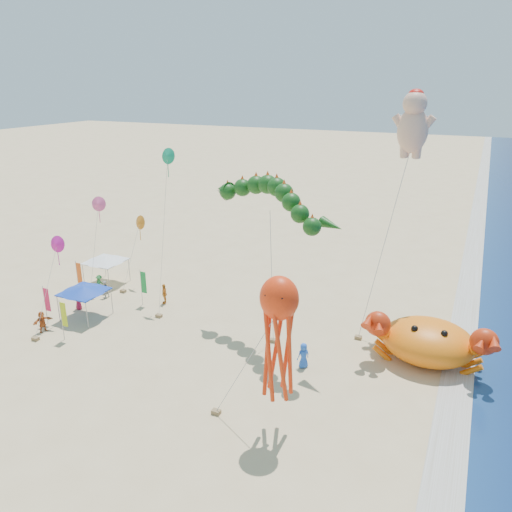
# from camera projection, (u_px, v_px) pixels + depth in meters

# --- Properties ---
(ground) EXTENTS (320.00, 320.00, 0.00)m
(ground) POSITION_uv_depth(u_px,v_px,m) (270.00, 357.00, 34.60)
(ground) COLOR #D1B784
(ground) RESTS_ON ground
(foam_strip) EXTENTS (320.00, 320.00, 0.00)m
(foam_strip) POSITION_uv_depth(u_px,v_px,m) (454.00, 400.00, 29.92)
(foam_strip) COLOR silver
(foam_strip) RESTS_ON ground
(crab_inflatable) EXTENTS (8.28, 5.33, 3.63)m
(crab_inflatable) POSITION_uv_depth(u_px,v_px,m) (428.00, 341.00, 33.52)
(crab_inflatable) COLOR orange
(crab_inflatable) RESTS_ON ground
(dragon_kite) EXTENTS (11.40, 6.49, 11.52)m
(dragon_kite) POSITION_uv_depth(u_px,v_px,m) (268.00, 203.00, 33.96)
(dragon_kite) COLOR #113D10
(dragon_kite) RESTS_ON ground
(cherub_kite) EXTENTS (3.13, 5.43, 17.59)m
(cherub_kite) POSITION_uv_depth(u_px,v_px,m) (413.00, 123.00, 34.86)
(cherub_kite) COLOR #EAAE8F
(cherub_kite) RESTS_ON ground
(octopus_kite) EXTENTS (4.92, 1.82, 9.02)m
(octopus_kite) POSITION_uv_depth(u_px,v_px,m) (279.00, 328.00, 25.49)
(octopus_kite) COLOR #F6330C
(octopus_kite) RESTS_ON ground
(canopy_blue) EXTENTS (3.45, 3.45, 2.71)m
(canopy_blue) POSITION_uv_depth(u_px,v_px,m) (84.00, 289.00, 39.58)
(canopy_blue) COLOR gray
(canopy_blue) RESTS_ON ground
(canopy_white) EXTENTS (3.50, 3.50, 2.71)m
(canopy_white) POSITION_uv_depth(u_px,v_px,m) (105.00, 259.00, 46.23)
(canopy_white) COLOR gray
(canopy_white) RESTS_ON ground
(feather_flags) EXTENTS (7.02, 7.42, 3.20)m
(feather_flags) POSITION_uv_depth(u_px,v_px,m) (84.00, 292.00, 40.12)
(feather_flags) COLOR gray
(feather_flags) RESTS_ON ground
(beachgoers) EXTENTS (21.87, 9.48, 1.78)m
(beachgoers) POSITION_uv_depth(u_px,v_px,m) (123.00, 306.00, 40.40)
(beachgoers) COLOR #2A7F39
(beachgoers) RESTS_ON ground
(small_kites) EXTENTS (8.40, 12.20, 13.08)m
(small_kites) POSITION_uv_depth(u_px,v_px,m) (116.00, 217.00, 41.55)
(small_kites) COLOR #CC1693
(small_kites) RESTS_ON ground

